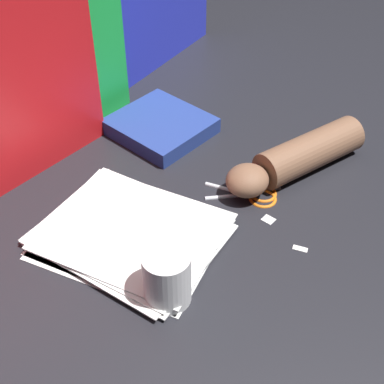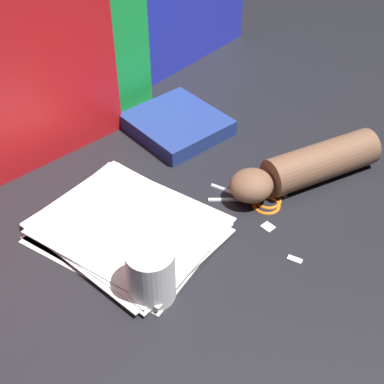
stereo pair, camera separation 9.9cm
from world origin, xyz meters
name	(u,v)px [view 2 (the right image)]	position (x,y,z in m)	size (l,w,h in m)	color
ground_plane	(207,214)	(0.00, 0.00, 0.00)	(6.00, 6.00, 0.00)	black
backdrop_panel_center	(40,49)	(-0.01, 0.41, 0.23)	(0.54, 0.10, 0.45)	green
backdrop_panel_right	(148,19)	(0.32, 0.41, 0.18)	(0.77, 0.06, 0.35)	#2833D1
paper_stack	(128,228)	(-0.13, 0.09, 0.01)	(0.28, 0.33, 0.02)	white
book_closed	(177,124)	(0.19, 0.22, 0.02)	(0.23, 0.24, 0.04)	navy
scissors	(258,199)	(0.09, -0.06, 0.00)	(0.11, 0.15, 0.01)	silver
hand_forearm	(307,167)	(0.20, -0.10, 0.04)	(0.33, 0.22, 0.08)	brown
paper_scrap_near	(268,226)	(0.04, -0.11, 0.00)	(0.02, 0.03, 0.00)	white
paper_scrap_mid	(287,185)	(0.17, -0.08, 0.00)	(0.02, 0.03, 0.00)	white
paper_scrap_far	(296,258)	(0.00, -0.19, 0.00)	(0.02, 0.03, 0.00)	white
paper_scrap_side	(280,194)	(0.14, -0.08, 0.00)	(0.03, 0.03, 0.00)	white
mug	(151,274)	(-0.21, -0.04, 0.05)	(0.08, 0.08, 0.10)	white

